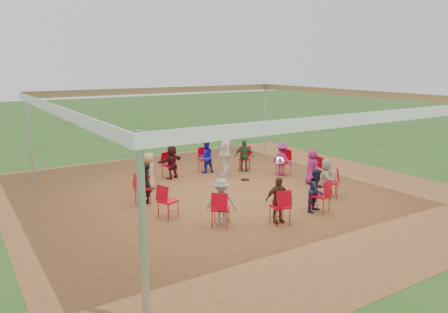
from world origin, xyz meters
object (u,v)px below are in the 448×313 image
standing_person (226,153)px  chair_0 (283,163)px  chair_10 (331,182)px  person_seated_3 (172,162)px  person_seated_7 (278,200)px  chair_9 (321,196)px  person_seated_4 (149,171)px  person_seated_6 (221,202)px  chair_7 (221,209)px  cable_coil (245,180)px  person_seated_2 (206,157)px  person_seated_10 (312,167)px  person_seated_9 (327,178)px  laptop (279,161)px  chair_8 (280,207)px  chair_6 (168,201)px  chair_2 (205,160)px  person_seated_0 (282,159)px  person_seated_1 (244,156)px  chair_5 (142,188)px  chair_1 (245,159)px  chair_3 (170,165)px  person_seated_5 (146,183)px  chair_4 (146,175)px  chair_11 (315,171)px  person_seated_8 (317,190)px

standing_person → chair_0: bearing=117.2°
chair_10 → person_seated_3: 5.41m
person_seated_7 → chair_9: bearing=10.4°
person_seated_4 → person_seated_6: same height
chair_7 → cable_coil: size_ratio=2.65×
chair_0 → cable_coil: 1.65m
person_seated_2 → person_seated_10: (2.17, -3.21, 0.00)m
chair_9 → person_seated_3: person_seated_3 is taller
person_seated_9 → laptop: 2.66m
chair_8 → chair_6: bearing=150.0°
chair_9 → person_seated_4: (-3.00, 4.50, 0.14)m
person_seated_3 → person_seated_9: (2.96, -4.39, 0.00)m
chair_10 → person_seated_3: size_ratio=0.77×
chair_2 → person_seated_0: person_seated_0 is taller
standing_person → laptop: size_ratio=4.47×
person_seated_2 → cable_coil: person_seated_2 is taller
person_seated_1 → person_seated_9: bearing=135.0°
chair_5 → person_seated_4: bearing=160.4°
cable_coil → person_seated_7: bearing=-113.7°
chair_1 → person_seated_9: bearing=133.8°
chair_2 → chair_5: size_ratio=1.00×
chair_1 → person_seated_10: size_ratio=0.77×
person_seated_0 → person_seated_3: bearing=45.0°
chair_7 → person_seated_2: (2.40, 4.85, 0.14)m
chair_3 → person_seated_2: 1.46m
chair_0 → standing_person: 2.11m
chair_8 → person_seated_5: 3.96m
chair_4 → person_seated_5: (-0.53, -1.35, 0.14)m
chair_9 → person_seated_0: size_ratio=0.77×
person_seated_10 → chair_9: bearing=152.1°
person_seated_9 → standing_person: size_ratio=0.72×
chair_0 → chair_11: 1.48m
chair_10 → laptop: bearing=35.2°
person_seated_7 → standing_person: 4.86m
person_seated_3 → person_seated_5: size_ratio=1.00×
person_seated_0 → person_seated_5: (-5.28, -0.37, 0.00)m
chair_0 → chair_6: same height
person_seated_8 → person_seated_10: bearing=30.0°
chair_3 → chair_10: same height
person_seated_1 → person_seated_3: bearing=30.0°
chair_8 → person_seated_4: person_seated_4 is taller
person_seated_4 → person_seated_9: same height
chair_5 → person_seated_6: size_ratio=0.77×
chair_7 → person_seated_9: size_ratio=0.77×
chair_2 → person_seated_7: (-1.07, -5.50, 0.14)m
chair_7 → person_seated_0: (4.47, 3.05, 0.14)m
person_seated_3 → person_seated_9: 5.30m
person_seated_8 → standing_person: 4.55m
chair_3 → standing_person: bearing=138.6°
person_seated_9 → chair_1: bearing=43.8°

